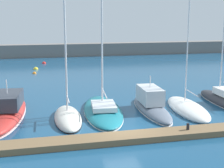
# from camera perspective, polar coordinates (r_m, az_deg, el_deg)

# --- Properties ---
(ground_plane) EXTENTS (120.00, 120.00, 0.00)m
(ground_plane) POSITION_cam_1_polar(r_m,az_deg,el_deg) (22.62, 2.00, -8.52)
(ground_plane) COLOR navy
(dock_pier) EXTENTS (34.94, 1.59, 0.41)m
(dock_pier) POSITION_cam_1_polar(r_m,az_deg,el_deg) (21.27, 3.01, -9.30)
(dock_pier) COLOR brown
(dock_pier) RESTS_ON ground_plane
(breakwater_seawall) EXTENTS (108.00, 2.83, 2.47)m
(breakwater_seawall) POSITION_cam_1_polar(r_m,az_deg,el_deg) (65.17, -8.14, 5.88)
(breakwater_seawall) COLOR slate
(breakwater_seawall) RESTS_ON ground_plane
(motorboat_red_third) EXTENTS (3.33, 9.99, 3.28)m
(motorboat_red_third) POSITION_cam_1_polar(r_m,az_deg,el_deg) (27.05, -17.63, -4.44)
(motorboat_red_third) COLOR #B72D28
(motorboat_red_third) RESTS_ON ground_plane
(sailboat_ivory_fourth) EXTENTS (2.18, 6.43, 11.76)m
(sailboat_ivory_fourth) POSITION_cam_1_polar(r_m,az_deg,el_deg) (25.44, -7.70, -5.75)
(sailboat_ivory_fourth) COLOR silver
(sailboat_ivory_fourth) RESTS_ON ground_plane
(sailboat_teal_fifth) EXTENTS (4.00, 9.81, 16.41)m
(sailboat_teal_fifth) POSITION_cam_1_polar(r_m,az_deg,el_deg) (27.04, -1.61, -4.46)
(sailboat_teal_fifth) COLOR #19707F
(sailboat_teal_fifth) RESTS_ON ground_plane
(motorboat_slate_sixth) EXTENTS (2.38, 8.33, 3.11)m
(motorboat_slate_sixth) POSITION_cam_1_polar(r_m,az_deg,el_deg) (27.82, 6.79, -3.52)
(motorboat_slate_sixth) COLOR slate
(motorboat_slate_sixth) RESTS_ON ground_plane
(sailboat_white_seventh) EXTENTS (3.26, 7.76, 16.73)m
(sailboat_white_seventh) POSITION_cam_1_polar(r_m,az_deg,el_deg) (28.48, 13.02, -4.06)
(sailboat_white_seventh) COLOR white
(sailboat_white_seventh) RESTS_ON ground_plane
(mooring_buoy_red) EXTENTS (0.66, 0.66, 0.66)m
(mooring_buoy_red) POSITION_cam_1_polar(r_m,az_deg,el_deg) (55.99, -11.76, 3.51)
(mooring_buoy_red) COLOR red
(mooring_buoy_red) RESTS_ON ground_plane
(mooring_buoy_yellow) EXTENTS (0.72, 0.72, 0.72)m
(mooring_buoy_yellow) POSITION_cam_1_polar(r_m,az_deg,el_deg) (50.17, -13.13, 2.50)
(mooring_buoy_yellow) COLOR yellow
(mooring_buoy_yellow) RESTS_ON ground_plane
(mooring_buoy_orange) EXTENTS (0.52, 0.52, 0.52)m
(mooring_buoy_orange) POSITION_cam_1_polar(r_m,az_deg,el_deg) (46.51, -13.37, 1.78)
(mooring_buoy_orange) COLOR orange
(mooring_buoy_orange) RESTS_ON ground_plane
(dock_bollard) EXTENTS (0.20, 0.20, 0.44)m
(dock_bollard) POSITION_cam_1_polar(r_m,az_deg,el_deg) (22.53, 13.09, -7.22)
(dock_bollard) COLOR black
(dock_bollard) RESTS_ON dock_pier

